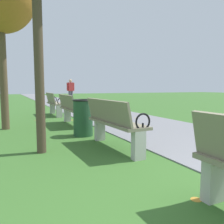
% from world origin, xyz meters
% --- Properties ---
extents(paved_walkway, '(2.90, 44.00, 0.02)m').
position_xyz_m(paved_walkway, '(1.45, 18.00, 0.01)').
color(paved_walkway, slate).
rests_on(paved_walkway, ground).
extents(park_bench_2, '(0.52, 1.61, 0.90)m').
position_xyz_m(park_bench_2, '(-0.50, 2.97, 0.49)').
color(park_bench_2, gray).
rests_on(park_bench_2, ground).
extents(park_bench_3, '(0.48, 1.60, 0.90)m').
position_xyz_m(park_bench_3, '(-0.50, 5.89, 0.49)').
color(park_bench_3, gray).
rests_on(park_bench_3, ground).
extents(park_bench_4, '(0.49, 1.61, 0.90)m').
position_xyz_m(park_bench_4, '(-0.50, 8.50, 0.49)').
color(park_bench_4, gray).
rests_on(park_bench_4, ground).
extents(pedestrian_walking, '(0.53, 0.26, 1.62)m').
position_xyz_m(pedestrian_walking, '(1.71, 14.36, 0.93)').
color(pedestrian_walking, '#4C4C56').
rests_on(pedestrian_walking, paved_walkway).
extents(trash_bin, '(0.48, 0.48, 0.84)m').
position_xyz_m(trash_bin, '(-0.65, 4.31, 0.42)').
color(trash_bin, '#234C2D').
rests_on(trash_bin, ground).
extents(scattered_leaves, '(4.40, 11.95, 0.02)m').
position_xyz_m(scattered_leaves, '(-0.47, 5.42, 0.01)').
color(scattered_leaves, '#BC842D').
rests_on(scattered_leaves, ground).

